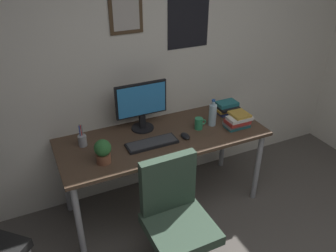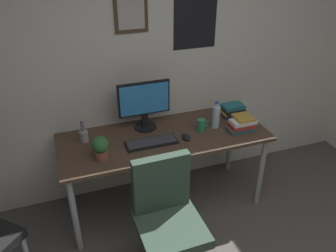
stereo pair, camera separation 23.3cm
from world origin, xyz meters
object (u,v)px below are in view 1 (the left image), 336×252
(monitor, at_px, (142,104))
(book_stack_right, at_px, (227,108))
(keyboard, at_px, (152,143))
(pen_cup, at_px, (82,140))
(computer_mouse, at_px, (185,136))
(water_bottle, at_px, (213,114))
(book_stack_left, at_px, (238,121))
(coffee_mug_near, at_px, (199,123))
(potted_plant, at_px, (103,151))
(office_chair, at_px, (175,214))

(monitor, xyz_separation_m, book_stack_right, (0.86, -0.05, -0.19))
(keyboard, distance_m, pen_cup, 0.57)
(computer_mouse, bearing_deg, water_bottle, 17.01)
(water_bottle, relative_size, book_stack_left, 1.13)
(monitor, distance_m, keyboard, 0.36)
(book_stack_left, xyz_separation_m, book_stack_right, (0.08, 0.29, -0.01))
(pen_cup, relative_size, book_stack_right, 0.93)
(coffee_mug_near, bearing_deg, potted_plant, -171.05)
(office_chair, relative_size, book_stack_right, 4.41)
(office_chair, bearing_deg, computer_mouse, 57.07)
(keyboard, height_order, water_bottle, water_bottle)
(office_chair, distance_m, water_bottle, 1.02)
(computer_mouse, bearing_deg, keyboard, 176.02)
(potted_plant, bearing_deg, monitor, 38.26)
(water_bottle, distance_m, potted_plant, 1.06)
(coffee_mug_near, distance_m, book_stack_left, 0.35)
(office_chair, xyz_separation_m, keyboard, (0.07, 0.59, 0.25))
(coffee_mug_near, bearing_deg, book_stack_right, 21.86)
(book_stack_right, bearing_deg, book_stack_left, -104.76)
(monitor, distance_m, pen_cup, 0.58)
(keyboard, bearing_deg, computer_mouse, -3.98)
(water_bottle, relative_size, pen_cup, 1.26)
(monitor, distance_m, water_bottle, 0.65)
(coffee_mug_near, relative_size, pen_cup, 0.55)
(monitor, height_order, potted_plant, monitor)
(coffee_mug_near, distance_m, potted_plant, 0.92)
(water_bottle, height_order, potted_plant, water_bottle)
(keyboard, distance_m, coffee_mug_near, 0.49)
(coffee_mug_near, bearing_deg, book_stack_left, -21.53)
(keyboard, height_order, pen_cup, pen_cup)
(potted_plant, xyz_separation_m, book_stack_right, (1.31, 0.30, -0.05))
(water_bottle, distance_m, book_stack_left, 0.23)
(potted_plant, bearing_deg, computer_mouse, 4.32)
(pen_cup, bearing_deg, coffee_mug_near, -8.95)
(computer_mouse, xyz_separation_m, book_stack_left, (0.51, -0.04, 0.05))
(water_bottle, height_order, coffee_mug_near, water_bottle)
(keyboard, xyz_separation_m, coffee_mug_near, (0.48, 0.07, 0.04))
(keyboard, height_order, book_stack_left, book_stack_left)
(keyboard, distance_m, potted_plant, 0.45)
(potted_plant, xyz_separation_m, pen_cup, (-0.09, 0.30, -0.05))
(pen_cup, distance_m, book_stack_right, 1.40)
(office_chair, bearing_deg, book_stack_left, 31.27)
(office_chair, xyz_separation_m, computer_mouse, (0.37, 0.57, 0.25))
(water_bottle, relative_size, coffee_mug_near, 2.28)
(computer_mouse, relative_size, water_bottle, 0.44)
(computer_mouse, height_order, water_bottle, water_bottle)
(office_chair, relative_size, book_stack_left, 4.25)
(computer_mouse, distance_m, potted_plant, 0.74)
(monitor, bearing_deg, potted_plant, -141.74)
(coffee_mug_near, xyz_separation_m, pen_cup, (-1.00, 0.16, 0.00))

